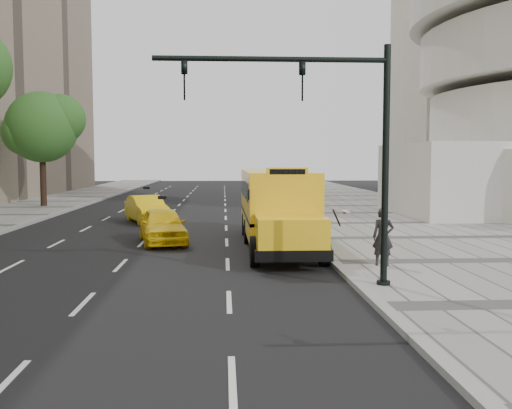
{
  "coord_description": "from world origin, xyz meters",
  "views": [
    {
      "loc": [
        2.38,
        -23.65,
        3.45
      ],
      "look_at": [
        3.5,
        -4.0,
        1.9
      ],
      "focal_mm": 40.0,
      "sensor_mm": 36.0,
      "label": 1
    }
  ],
  "objects": [
    {
      "name": "curb_museum",
      "position": [
        6.0,
        0.0,
        0.07
      ],
      "size": [
        0.3,
        140.0,
        0.15
      ],
      "primitive_type": "cube",
      "color": "gray",
      "rests_on": "ground"
    },
    {
      "name": "sidewalk_museum",
      "position": [
        12.0,
        0.0,
        0.07
      ],
      "size": [
        12.0,
        140.0,
        0.15
      ],
      "primitive_type": "cube",
      "color": "gray",
      "rests_on": "ground"
    },
    {
      "name": "pedestrian",
      "position": [
        7.35,
        -6.27,
        1.05
      ],
      "size": [
        0.74,
        0.57,
        1.8
      ],
      "primitive_type": "imported",
      "rotation": [
        0.0,
        0.0,
        -0.23
      ],
      "color": "black",
      "rests_on": "sidewalk_museum"
    },
    {
      "name": "taxi_near",
      "position": [
        -0.14,
        -0.08,
        0.73
      ],
      "size": [
        2.57,
        4.57,
        1.47
      ],
      "primitive_type": "imported",
      "rotation": [
        0.0,
        0.0,
        0.2
      ],
      "color": "yellow",
      "rests_on": "ground"
    },
    {
      "name": "traffic_signal",
      "position": [
        5.19,
        -8.99,
        4.09
      ],
      "size": [
        6.18,
        0.36,
        6.4
      ],
      "color": "black",
      "rests_on": "ground"
    },
    {
      "name": "school_bus",
      "position": [
        4.5,
        -0.62,
        1.76
      ],
      "size": [
        2.96,
        11.56,
        3.19
      ],
      "color": "yellow",
      "rests_on": "ground"
    },
    {
      "name": "taxi_far",
      "position": [
        -1.84,
        7.79,
        0.74
      ],
      "size": [
        3.09,
        4.76,
        1.48
      ],
      "primitive_type": "imported",
      "rotation": [
        0.0,
        0.0,
        0.37
      ],
      "color": "yellow",
      "rests_on": "ground"
    },
    {
      "name": "tree_c",
      "position": [
        -10.4,
        17.86,
        5.8
      ],
      "size": [
        5.65,
        5.02,
        8.27
      ],
      "color": "black",
      "rests_on": "ground"
    },
    {
      "name": "ground",
      "position": [
        0.0,
        0.0,
        0.0
      ],
      "size": [
        140.0,
        140.0,
        0.0
      ],
      "primitive_type": "plane",
      "color": "black",
      "rests_on": "ground"
    }
  ]
}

